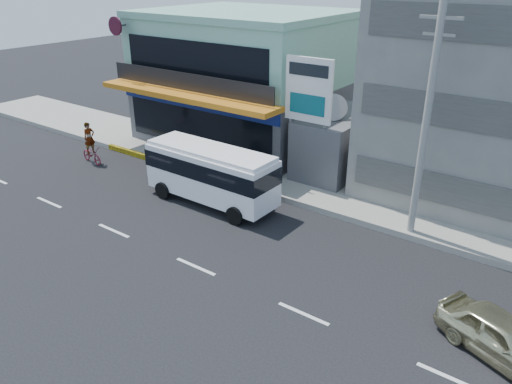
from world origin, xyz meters
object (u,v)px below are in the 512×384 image
shop_building (246,81)px  motorcycle_rider (91,150)px  utility_pole_near (426,124)px  sedan (504,338)px  satellite_dish (333,117)px  billboard (308,98)px  minibus (211,171)px

shop_building → motorcycle_rider: bearing=-117.9°
utility_pole_near → sedan: bearing=-48.7°
sedan → motorcycle_rider: 23.95m
shop_building → utility_pole_near: 15.50m
satellite_dish → shop_building: bearing=159.8°
shop_building → utility_pole_near: utility_pole_near is taller
sedan → motorcycle_rider: bearing=105.0°
shop_building → sedan: (18.94, -12.16, -3.28)m
billboard → utility_pole_near: utility_pole_near is taller
billboard → motorcycle_rider: billboard is taller
satellite_dish → motorcycle_rider: satellite_dish is taller
sedan → motorcycle_rider: (-23.76, 3.04, 0.12)m
utility_pole_near → minibus: utility_pole_near is taller
minibus → sedan: minibus is taller
satellite_dish → sedan: (10.94, -9.21, -2.86)m
motorcycle_rider → utility_pole_near: bearing=7.8°
satellite_dish → motorcycle_rider: bearing=-154.3°
satellite_dish → minibus: (-3.31, -6.15, -1.84)m
shop_building → motorcycle_rider: shop_building is taller
billboard → sedan: bearing=-32.9°
sedan → utility_pole_near: bearing=63.6°
utility_pole_near → minibus: (-9.31, -2.55, -3.41)m
shop_building → motorcycle_rider: size_ratio=4.90×
satellite_dish → sedan: 14.58m
utility_pole_near → motorcycle_rider: bearing=-172.2°
billboard → shop_building: bearing=147.7°
minibus → motorcycle_rider: (-9.52, -0.02, -0.90)m
shop_building → satellite_dish: bearing=-20.2°
utility_pole_near → sedan: (4.94, -5.61, -4.44)m
shop_building → satellite_dish: shop_building is taller
shop_building → minibus: shop_building is taller
satellite_dish → utility_pole_near: 7.17m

